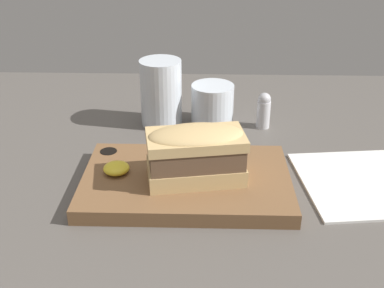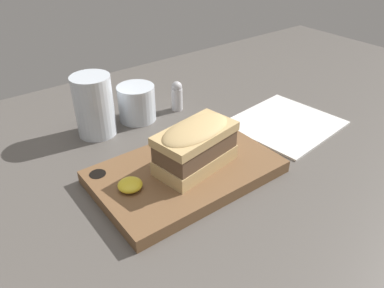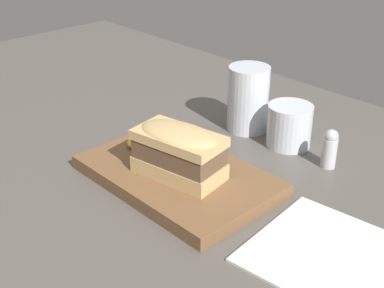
{
  "view_description": "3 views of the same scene",
  "coord_description": "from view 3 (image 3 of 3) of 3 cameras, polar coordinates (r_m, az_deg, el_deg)",
  "views": [
    {
      "loc": [
        2.63,
        -58.57,
        42.09
      ],
      "look_at": [
        0.87,
        2.91,
        10.07
      ],
      "focal_mm": 45.0,
      "sensor_mm": 36.0,
      "label": 1
    },
    {
      "loc": [
        -31.02,
        -38.94,
        42.5
      ],
      "look_at": [
        -0.0,
        1.95,
        9.82
      ],
      "focal_mm": 35.0,
      "sensor_mm": 36.0,
      "label": 2
    },
    {
      "loc": [
        56.28,
        -45.93,
        47.42
      ],
      "look_at": [
        2.34,
        4.81,
        9.47
      ],
      "focal_mm": 50.0,
      "sensor_mm": 36.0,
      "label": 3
    }
  ],
  "objects": [
    {
      "name": "dining_table",
      "position": [
        0.86,
        -3.41,
        -5.5
      ],
      "size": [
        192.39,
        112.9,
        2.0
      ],
      "color": "#56514C",
      "rests_on": "ground"
    },
    {
      "name": "serving_board",
      "position": [
        0.87,
        -1.69,
        -3.3
      ],
      "size": [
        31.42,
        20.01,
        2.35
      ],
      "color": "brown",
      "rests_on": "dining_table"
    },
    {
      "name": "sandwich",
      "position": [
        0.83,
        -1.41,
        -0.63
      ],
      "size": [
        15.17,
        9.76,
        8.35
      ],
      "rotation": [
        0.0,
        0.0,
        0.17
      ],
      "color": "tan",
      "rests_on": "serving_board"
    },
    {
      "name": "mustard_dollop",
      "position": [
        0.94,
        -5.74,
        0.14
      ],
      "size": [
        3.99,
        3.99,
        1.59
      ],
      "color": "yellow",
      "rests_on": "serving_board"
    },
    {
      "name": "water_glass",
      "position": [
        1.04,
        5.99,
        4.4
      ],
      "size": [
        7.93,
        7.93,
        12.76
      ],
      "color": "silver",
      "rests_on": "dining_table"
    },
    {
      "name": "wine_glass",
      "position": [
        0.99,
        10.32,
        1.8
      ],
      "size": [
        8.2,
        8.2,
        7.89
      ],
      "color": "silver",
      "rests_on": "dining_table"
    },
    {
      "name": "napkin",
      "position": [
        0.74,
        15.06,
        -11.59
      ],
      "size": [
        23.37,
        21.8,
        0.4
      ],
      "rotation": [
        0.0,
        0.0,
        0.11
      ],
      "color": "white",
      "rests_on": "dining_table"
    },
    {
      "name": "salt_shaker",
      "position": [
        0.93,
        14.48,
        -0.41
      ],
      "size": [
        2.58,
        2.58,
        7.0
      ],
      "color": "silver",
      "rests_on": "dining_table"
    }
  ]
}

